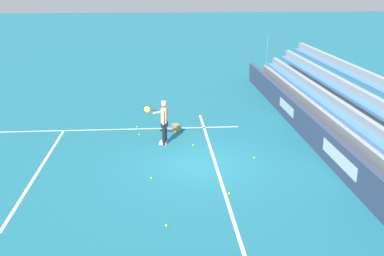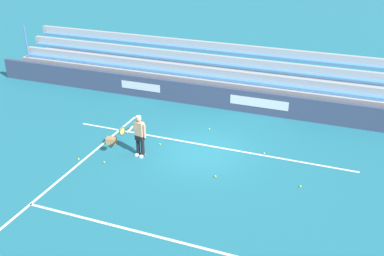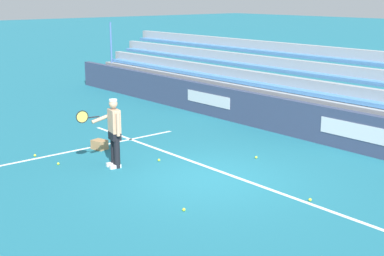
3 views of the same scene
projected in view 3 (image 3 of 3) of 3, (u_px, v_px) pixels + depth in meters
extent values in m
plane|color=#1E6B7F|center=(211.00, 178.00, 12.47)|extent=(160.00, 160.00, 0.00)
cube|color=white|center=(227.00, 174.00, 12.78)|extent=(12.00, 0.10, 0.01)
cube|color=#384260|center=(328.00, 126.00, 15.14)|extent=(27.36, 0.24, 1.10)
cube|color=silver|center=(365.00, 133.00, 14.12)|extent=(2.80, 0.01, 0.44)
cube|color=silver|center=(208.00, 99.00, 18.73)|extent=(2.20, 0.01, 0.40)
cube|color=#9EA3A8|center=(364.00, 117.00, 16.27)|extent=(25.99, 2.40, 1.10)
cube|color=#4C89CC|center=(350.00, 100.00, 15.61)|extent=(25.47, 0.40, 0.12)
cube|color=#9EA3A8|center=(356.00, 94.00, 15.75)|extent=(25.99, 0.24, 0.45)
cube|color=#4C89CC|center=(367.00, 82.00, 16.00)|extent=(25.47, 0.40, 0.12)
cube|color=#9EA3A8|center=(372.00, 76.00, 16.14)|extent=(25.99, 0.24, 0.45)
cube|color=#4C89CC|center=(382.00, 65.00, 16.39)|extent=(25.47, 0.40, 0.12)
cylinder|color=#4C70B2|center=(111.00, 54.00, 24.69)|extent=(0.08, 0.08, 2.95)
cylinder|color=black|center=(117.00, 151.00, 13.12)|extent=(0.15, 0.15, 0.88)
cylinder|color=black|center=(114.00, 149.00, 13.31)|extent=(0.15, 0.15, 0.88)
cube|color=white|center=(115.00, 167.00, 13.19)|extent=(0.16, 0.30, 0.09)
cube|color=white|center=(112.00, 164.00, 13.37)|extent=(0.16, 0.30, 0.09)
cube|color=black|center=(115.00, 136.00, 13.13)|extent=(0.37, 0.28, 0.20)
cube|color=tan|center=(114.00, 121.00, 13.04)|extent=(0.39, 0.27, 0.58)
sphere|color=tan|center=(113.00, 104.00, 12.93)|extent=(0.21, 0.21, 0.21)
cylinder|color=white|center=(113.00, 100.00, 12.90)|extent=(0.20, 0.20, 0.05)
cylinder|color=tan|center=(118.00, 125.00, 12.84)|extent=(0.09, 0.09, 0.56)
cylinder|color=tan|center=(103.00, 118.00, 13.13)|extent=(0.19, 0.59, 0.24)
cylinder|color=black|center=(93.00, 117.00, 13.01)|extent=(0.09, 0.30, 0.03)
torus|color=black|center=(82.00, 117.00, 12.86)|extent=(0.08, 0.31, 0.31)
cylinder|color=#D6D14C|center=(82.00, 117.00, 12.86)|extent=(0.05, 0.27, 0.27)
cube|color=#A87F51|center=(100.00, 145.00, 14.80)|extent=(0.46, 0.39, 0.26)
sphere|color=#CCE533|center=(184.00, 210.00, 10.58)|extent=(0.07, 0.07, 0.07)
sphere|color=#CCE533|center=(159.00, 160.00, 13.74)|extent=(0.07, 0.07, 0.07)
sphere|color=#CCE533|center=(310.00, 200.00, 11.09)|extent=(0.07, 0.07, 0.07)
sphere|color=#CCE533|center=(35.00, 155.00, 14.14)|extent=(0.07, 0.07, 0.07)
sphere|color=#CCE533|center=(256.00, 157.00, 13.97)|extent=(0.07, 0.07, 0.07)
sphere|color=#CCE533|center=(58.00, 164.00, 13.45)|extent=(0.07, 0.07, 0.07)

